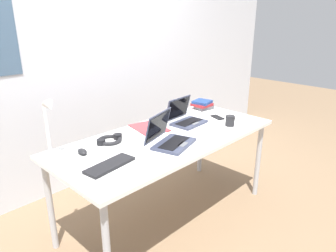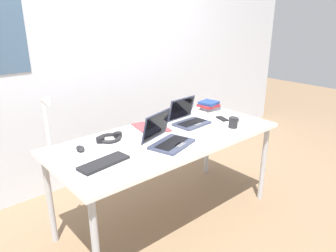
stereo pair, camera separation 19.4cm
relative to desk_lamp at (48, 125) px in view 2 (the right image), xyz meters
name	(u,v)px [view 2 (the right image)]	position (x,y,z in m)	size (l,w,h in m)	color
ground_plane	(168,217)	(0.80, -0.28, -0.94)	(12.00, 12.00, 0.00)	#7A6047
wall_back	(93,50)	(0.80, 0.82, 0.36)	(6.00, 0.13, 2.60)	silver
desk	(168,143)	(0.80, -0.28, -0.25)	(1.80, 0.80, 0.74)	white
desk_lamp	(48,125)	(0.00, 0.00, 0.00)	(0.12, 0.18, 0.40)	white
laptop_near_lamp	(189,119)	(1.12, -0.18, -0.15)	(0.30, 0.27, 0.21)	#33384C
laptop_front_right	(167,138)	(0.69, -0.40, -0.15)	(0.38, 0.35, 0.23)	#33384C
external_keyboard	(104,163)	(0.18, -0.38, -0.19)	(0.33, 0.12, 0.02)	black
computer_mouse	(80,148)	(0.16, -0.09, -0.18)	(0.06, 0.10, 0.03)	black
cell_phone	(222,119)	(1.43, -0.29, -0.19)	(0.06, 0.14, 0.01)	black
headphones	(109,138)	(0.42, -0.05, -0.18)	(0.21, 0.18, 0.04)	black
book_stack	(209,106)	(1.56, -0.02, -0.15)	(0.19, 0.18, 0.08)	#4C4C51
paper_folder_front_right	(151,127)	(0.81, -0.05, -0.19)	(0.23, 0.31, 0.01)	red
coffee_mug	(233,122)	(1.33, -0.49, -0.15)	(0.11, 0.08, 0.09)	black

